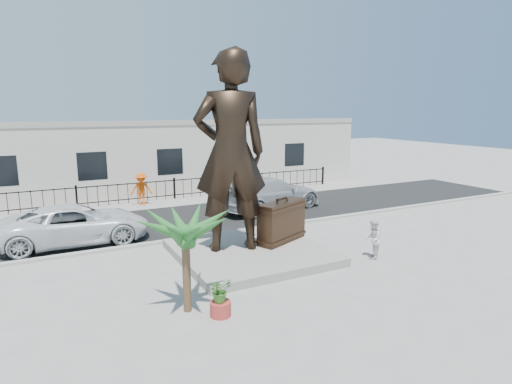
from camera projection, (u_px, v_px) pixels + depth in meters
ground at (282, 267)px, 14.83m from camera, size 100.00×100.00×0.00m
street at (202, 216)px, 21.81m from camera, size 40.00×7.00×0.01m
curb at (230, 232)px, 18.74m from camera, size 40.00×0.25×0.12m
far_sidewalk at (179, 201)px, 25.30m from camera, size 40.00×2.50×0.02m
plinth at (250, 252)px, 15.89m from camera, size 5.20×5.20×0.30m
fence at (174, 189)px, 25.88m from camera, size 22.00×0.10×1.20m
building at (156, 156)px, 29.24m from camera, size 28.00×7.00×4.40m
statue at (230, 152)px, 15.18m from camera, size 2.92×2.25×7.14m
suitcase at (282, 222)px, 16.58m from camera, size 2.34×1.57×1.58m
tourist at (373, 239)px, 15.51m from camera, size 0.90×0.89×1.47m
car_white at (76, 224)px, 17.28m from camera, size 5.76×2.74×1.59m
car_silver at (270, 193)px, 23.09m from camera, size 6.45×3.60×1.77m
worker at (141, 189)px, 24.05m from camera, size 1.30×0.90×1.85m
palm_tree at (188, 311)px, 11.60m from camera, size 1.80×1.80×3.20m
planter at (220, 309)px, 11.28m from camera, size 0.56×0.56×0.40m
shrub at (220, 290)px, 11.18m from camera, size 0.65×0.58×0.65m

